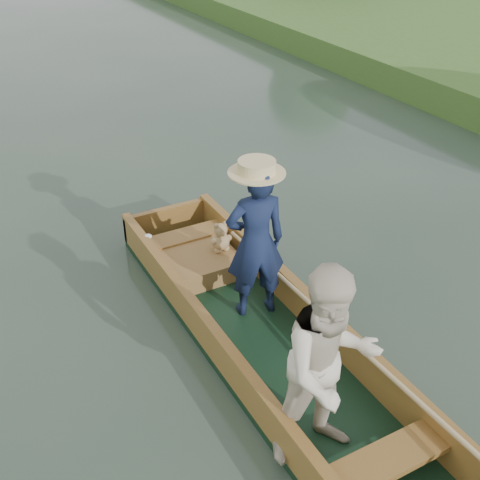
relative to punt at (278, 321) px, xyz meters
name	(u,v)px	position (x,y,z in m)	size (l,w,h in m)	color
ground	(270,355)	(0.06, 0.19, -0.57)	(120.00, 120.00, 0.00)	#283D30
punt	(278,321)	(0.00, 0.00, 0.00)	(1.23, 5.00, 1.73)	black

